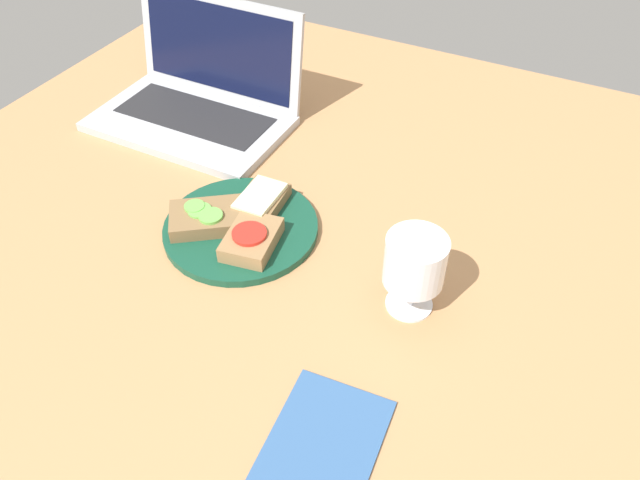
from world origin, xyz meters
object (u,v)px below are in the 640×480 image
sandwich_with_cucumber (207,217)px  wine_glass (415,263)px  sandwich_with_tomato (251,239)px  sandwich_with_cheese (260,201)px  plate (241,228)px  laptop (199,98)px  napkin (324,442)px

sandwich_with_cucumber → wine_glass: bearing=-0.5°
sandwich_with_tomato → sandwich_with_cheese: size_ratio=0.99×
plate → sandwich_with_cheese: sandwich_with_cheese is taller
sandwich_with_cheese → laptop: laptop is taller
laptop → plate: bearing=-45.0°
sandwich_with_cucumber → sandwich_with_tomato: bearing=-7.5°
sandwich_with_tomato → wine_glass: (23.78, 0.84, 5.32)cm
sandwich_with_cucumber → sandwich_with_tomato: sandwich_with_tomato is taller
laptop → sandwich_with_cheese: bearing=-37.8°
plate → wine_glass: 28.63cm
sandwich_with_tomato → laptop: bearing=135.9°
sandwich_with_cucumber → sandwich_with_cheese: (5.13, 6.68, 0.05)cm
sandwich_with_tomato → laptop: (-27.36, 26.51, 1.56)cm
sandwich_with_cheese → laptop: 30.61cm
sandwich_with_tomato → sandwich_with_cucumber: bearing=172.5°
sandwich_with_cheese → sandwich_with_tomato: bearing=-67.6°
plate → wine_glass: size_ratio=1.98×
plate → sandwich_with_cheese: 5.18cm
plate → laptop: 33.45cm
wine_glass → napkin: 24.17cm
plate → sandwich_with_tomato: (3.84, -2.97, 1.90)cm
plate → sandwich_with_cucumber: (-4.50, -1.88, 1.81)cm
sandwich_with_cheese → wine_glass: (26.99, -6.93, 5.36)cm
sandwich_with_cheese → napkin: sandwich_with_cheese is taller
plate → napkin: (26.58, -25.04, -0.41)cm
sandwich_with_tomato → laptop: 38.13cm
sandwich_with_cucumber → napkin: size_ratio=0.86×
plate → laptop: bearing=135.0°
napkin → laptop: bearing=135.9°
sandwich_with_tomato → napkin: (22.74, -22.07, -2.32)cm
sandwich_with_cucumber → wine_glass: 32.58cm
sandwich_with_cucumber → wine_glass: size_ratio=1.13×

